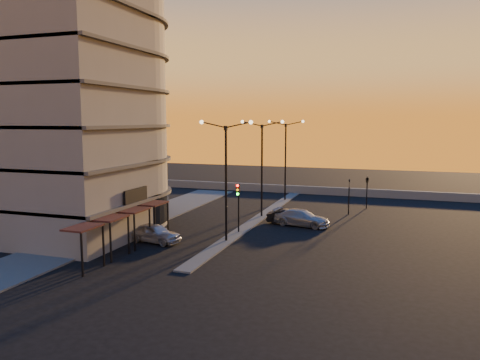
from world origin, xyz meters
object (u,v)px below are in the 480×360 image
traffic_light_main (238,200)px  car_hatchback (155,233)px  car_sedan (289,217)px  streetlamp_mid (262,161)px  car_wagon (302,218)px

traffic_light_main → car_hatchback: size_ratio=0.98×
traffic_light_main → car_sedan: (3.20, 5.03, -2.23)m
traffic_light_main → streetlamp_mid: bearing=90.0°
car_sedan → car_wagon: 1.37m
car_hatchback → traffic_light_main: bearing=-37.7°
streetlamp_mid → car_sedan: (3.20, -2.10, -4.94)m
traffic_light_main → car_wagon: bearing=45.5°
streetlamp_mid → car_wagon: size_ratio=1.88×
streetlamp_mid → car_wagon: 7.10m
streetlamp_mid → car_wagon: (4.50, -2.55, -4.86)m
traffic_light_main → car_wagon: size_ratio=0.84×
traffic_light_main → car_wagon: (4.50, 4.58, -2.15)m
streetlamp_mid → car_wagon: streetlamp_mid is taller
streetlamp_mid → car_sedan: size_ratio=2.39×
traffic_light_main → car_hatchback: 7.43m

